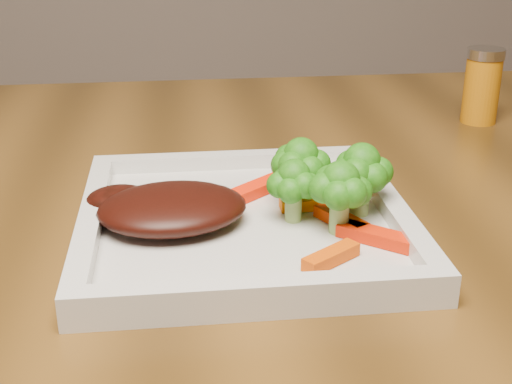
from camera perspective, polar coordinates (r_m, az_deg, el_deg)
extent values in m
cube|color=silver|center=(0.60, -0.95, -2.77)|extent=(0.27, 0.27, 0.01)
ellipsoid|color=black|center=(0.59, -6.72, -1.29)|extent=(0.13, 0.11, 0.03)
cube|color=#D04503|center=(0.53, 6.02, -5.18)|extent=(0.05, 0.04, 0.01)
cube|color=red|center=(0.57, 9.66, -3.52)|extent=(0.06, 0.05, 0.01)
cube|color=#CC6903|center=(0.65, 7.62, 0.27)|extent=(0.06, 0.02, 0.01)
cube|color=#F72104|center=(0.65, 0.13, 0.30)|extent=(0.06, 0.05, 0.01)
cube|color=red|center=(0.59, 6.81, -2.21)|extent=(0.04, 0.05, 0.01)
cube|color=orange|center=(0.62, 4.76, -0.84)|extent=(0.06, 0.02, 0.01)
cylinder|color=#B6690A|center=(0.92, 17.63, 8.10)|extent=(0.05, 0.05, 0.09)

